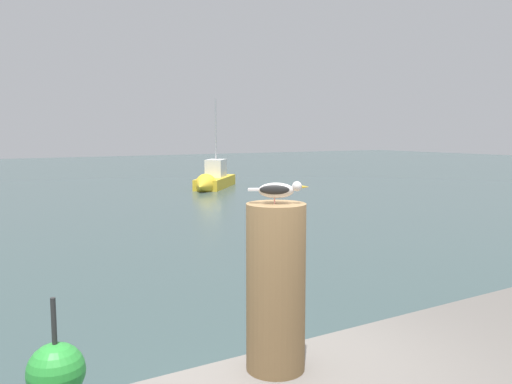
# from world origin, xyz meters

# --- Properties ---
(mooring_post) EXTENTS (0.39, 0.39, 1.11)m
(mooring_post) POSITION_xyz_m (0.21, -0.29, 1.89)
(mooring_post) COLOR brown
(mooring_post) RESTS_ON harbor_quay
(seagull) EXTENTS (0.35, 0.26, 0.14)m
(seagull) POSITION_xyz_m (0.22, -0.30, 2.53)
(seagull) COLOR #C66F60
(seagull) RESTS_ON mooring_post
(boat_yellow) EXTENTS (4.12, 4.40, 4.89)m
(boat_yellow) POSITION_xyz_m (10.36, 21.05, 0.44)
(boat_yellow) COLOR yellow
(boat_yellow) RESTS_ON ground_plane
(channel_buoy) EXTENTS (0.56, 0.56, 1.33)m
(channel_buoy) POSITION_xyz_m (-0.77, 2.08, 0.48)
(channel_buoy) COLOR green
(channel_buoy) RESTS_ON ground_plane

